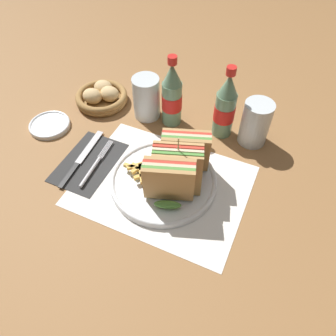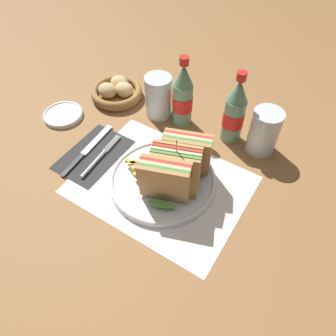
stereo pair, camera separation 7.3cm
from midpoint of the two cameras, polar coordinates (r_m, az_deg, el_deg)
ground_plane at (r=0.83m, az=-3.89°, el=-3.74°), size 4.00×4.00×0.00m
placemat at (r=0.83m, az=-3.28°, el=-3.25°), size 0.42×0.32×0.00m
plate_main at (r=0.83m, az=-3.09°, el=-2.42°), size 0.27×0.27×0.02m
club_sandwich at (r=0.77m, az=-1.02°, el=0.08°), size 0.14×0.20×0.15m
fries_pile at (r=0.83m, az=-6.76°, el=-0.66°), size 0.10×0.07×0.02m
ketchup_blob at (r=0.84m, az=-5.93°, el=-0.14°), size 0.04×0.04×0.02m
napkin at (r=0.92m, az=-15.76°, el=1.01°), size 0.14×0.20×0.00m
fork at (r=0.89m, az=-15.14°, el=0.05°), size 0.02×0.17×0.01m
knife at (r=0.93m, az=-17.09°, el=1.50°), size 0.03×0.22×0.00m
coke_bottle_near at (r=0.94m, az=-1.58°, el=12.32°), size 0.06×0.06×0.22m
coke_bottle_far at (r=0.91m, az=7.65°, el=10.37°), size 0.06×0.06×0.22m
glass_near at (r=0.93m, az=12.70°, el=7.15°), size 0.08×0.08×0.13m
glass_far at (r=0.99m, az=-5.91°, el=11.61°), size 0.08×0.08×0.13m
bread_basket at (r=1.09m, az=-13.40°, el=11.93°), size 0.16×0.16×0.06m
side_saucer at (r=1.05m, az=-21.83°, el=6.90°), size 0.12×0.12×0.01m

